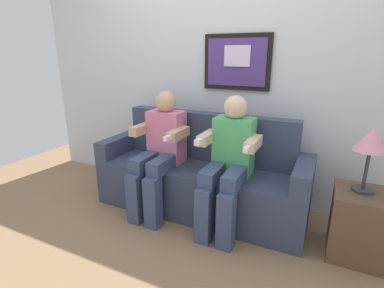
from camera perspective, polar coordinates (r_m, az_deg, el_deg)
ground_plane at (r=2.62m, az=-1.49°, el=-15.71°), size 5.62×5.62×0.00m
back_wall_assembly at (r=2.90m, az=5.57°, el=14.75°), size 4.33×0.10×2.60m
couch at (r=2.73m, az=1.62°, el=-6.81°), size 1.93×0.58×0.90m
person_on_left at (r=2.63m, az=-6.28°, el=-1.01°), size 0.46×0.56×1.11m
person_on_right at (r=2.36m, az=7.19°, el=-3.14°), size 0.46×0.56×1.11m
side_table_right at (r=2.48m, az=30.14°, el=-13.52°), size 0.40×0.40×0.50m
table_lamp at (r=2.28m, az=31.72°, el=0.26°), size 0.22×0.22×0.46m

